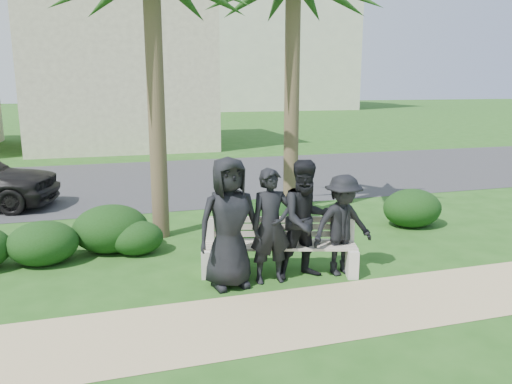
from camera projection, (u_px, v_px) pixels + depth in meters
ground at (234, 270)px, 7.96m from camera, size 160.00×160.00×0.00m
footpath at (269, 319)px, 6.28m from camera, size 30.00×1.60×0.01m
asphalt_street at (170, 180)px, 15.45m from camera, size 160.00×8.00×0.01m
stucco_bldg_right at (119, 68)px, 23.75m from camera, size 8.40×8.40×7.30m
park_bench at (279, 250)px, 7.75m from camera, size 2.53×1.21×0.83m
man_a at (229, 223)px, 7.13m from camera, size 0.99×0.70×1.91m
man_b at (271, 226)px, 7.31m from camera, size 0.63×0.42×1.72m
man_c at (306, 220)px, 7.47m from camera, size 0.92×0.74×1.82m
man_d at (342, 225)px, 7.63m from camera, size 1.07×0.69×1.57m
hedge_b at (111, 227)px, 8.80m from camera, size 1.31×1.08×0.86m
hedge_c at (137, 237)px, 8.67m from camera, size 0.92×0.76×0.60m
hedge_d at (264, 220)px, 9.23m from camera, size 1.33×1.10×0.87m
hedge_e at (272, 217)px, 9.73m from camera, size 1.13×0.93×0.74m
hedge_f at (412, 207)px, 10.36m from camera, size 1.23×1.02×0.81m
hedge_extra at (43, 242)px, 8.17m from camera, size 1.13×0.93×0.74m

